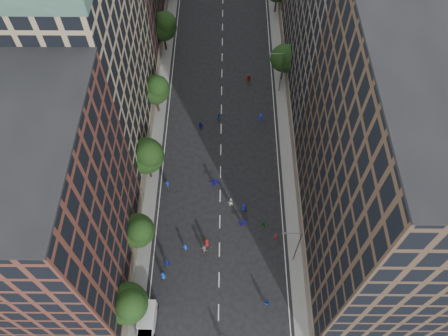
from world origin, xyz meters
name	(u,v)px	position (x,y,z in m)	size (l,w,h in m)	color
ground	(221,111)	(0.00, 40.00, 0.00)	(240.00, 240.00, 0.00)	black
sidewalk_left	(158,80)	(-12.00, 47.50, 0.07)	(4.00, 105.00, 0.15)	slate
sidewalk_right	(285,81)	(12.00, 47.50, 0.07)	(4.00, 105.00, 0.15)	slate
bldg_left_a	(52,217)	(-19.00, 11.00, 15.00)	(14.00, 22.00, 30.00)	#582C21
bldg_left_b	(85,58)	(-19.00, 35.00, 17.00)	(14.00, 26.00, 34.00)	#978563
bldg_right_a	(386,176)	(19.00, 15.00, 18.00)	(14.00, 30.00, 36.00)	#4A3627
bldg_right_b	(345,21)	(19.00, 44.00, 16.50)	(14.00, 28.00, 33.00)	#5D554C
tree_left_0	(128,304)	(-11.01, 3.85, 5.96)	(5.20, 5.20, 8.83)	black
tree_left_1	(138,230)	(-11.02, 13.86, 5.55)	(4.80, 4.80, 8.21)	black
tree_left_2	(147,155)	(-10.99, 25.83, 6.36)	(5.60, 5.60, 9.45)	black
tree_left_3	(156,89)	(-11.02, 39.85, 5.82)	(5.00, 5.00, 8.58)	black
tree_left_4	(164,25)	(-11.00, 55.84, 6.10)	(5.40, 5.40, 9.08)	black
tree_right_a	(285,57)	(11.38, 47.85, 5.63)	(5.00, 5.00, 8.39)	black
streetlamp_near	(296,245)	(10.37, 12.00, 5.17)	(2.64, 0.22, 9.06)	#595B60
streetlamp_far	(280,70)	(10.37, 45.00, 5.17)	(2.64, 0.22, 9.06)	#595B60
cargo_van	(147,320)	(-9.30, 3.11, 1.34)	(2.36, 4.85, 2.55)	#BBBBBD
skater_0	(163,276)	(-7.77, 9.23, 0.84)	(0.82, 0.54, 1.68)	#1540B1
skater_2	(266,302)	(6.37, 5.62, 0.89)	(0.87, 0.68, 1.79)	#123299
skater_3	(185,248)	(-4.91, 13.41, 0.78)	(1.00, 0.58, 1.55)	#153FAF
skater_4	(167,263)	(-7.39, 10.98, 0.97)	(1.14, 0.48, 1.95)	#1521B0
skater_5	(243,223)	(3.45, 17.41, 0.81)	(1.50, 0.48, 1.62)	#1714A4
skater_6	(207,243)	(-1.85, 14.20, 0.89)	(0.87, 0.56, 1.77)	maroon
skater_7	(276,237)	(8.24, 15.23, 0.78)	(0.57, 0.37, 1.56)	#A51B33
skater_8	(230,202)	(1.60, 20.90, 0.89)	(0.86, 0.67, 1.77)	silver
skater_9	(204,249)	(-2.19, 13.16, 0.89)	(1.15, 0.66, 1.78)	#414147
skater_10	(263,225)	(6.42, 17.05, 0.87)	(1.02, 0.43, 1.75)	#1F6837
skater_11	(215,183)	(-0.91, 24.42, 0.90)	(1.66, 0.53, 1.79)	#1416A7
skater_12	(244,207)	(3.62, 20.03, 0.84)	(0.82, 0.53, 1.68)	#1428A4
skater_13	(167,184)	(-8.33, 24.02, 0.92)	(0.67, 0.44, 1.84)	#1429A4
skater_14	(218,117)	(-0.49, 37.88, 0.82)	(0.79, 0.62, 1.63)	#154FAC
skater_15	(261,118)	(6.92, 37.59, 0.97)	(1.26, 0.72, 1.94)	#152AAE
skater_16	(201,126)	(-3.53, 35.88, 0.93)	(1.09, 0.46, 1.87)	#131295
skater_17	(248,79)	(4.96, 47.10, 0.96)	(1.77, 0.56, 1.91)	#A5361B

